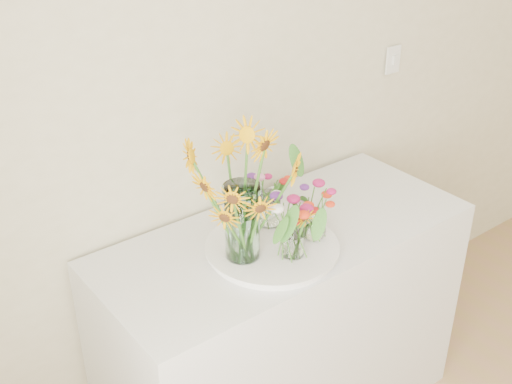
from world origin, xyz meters
TOP-DOWN VIEW (x-y plane):
  - counter at (-0.51, 1.93)m, footprint 1.40×0.60m
  - tray at (-0.63, 1.86)m, footprint 0.43×0.43m
  - mason_jar at (-0.75, 1.87)m, footprint 0.14×0.14m
  - sunflower_bouquet at (-0.75, 1.87)m, footprint 0.84×0.84m
  - small_vase_a at (-0.62, 1.77)m, footprint 0.08×0.08m
  - wildflower_posy_a at (-0.62, 1.77)m, footprint 0.21×0.21m
  - small_vase_b at (-0.49, 1.81)m, footprint 0.09×0.09m
  - wildflower_posy_b at (-0.49, 1.81)m, footprint 0.20×0.20m
  - small_vase_c at (-0.56, 1.97)m, footprint 0.09×0.09m
  - wildflower_posy_c at (-0.56, 1.97)m, footprint 0.21×0.21m

SIDE VIEW (x-z plane):
  - counter at x=-0.51m, z-range 0.00..0.90m
  - tray at x=-0.63m, z-range 0.90..0.92m
  - small_vase_b at x=-0.49m, z-range 0.93..1.04m
  - small_vase_c at x=-0.56m, z-range 0.93..1.06m
  - small_vase_a at x=-0.62m, z-range 0.93..1.06m
  - wildflower_posy_b at x=-0.49m, z-range 0.93..1.13m
  - wildflower_posy_c at x=-0.56m, z-range 0.93..1.15m
  - wildflower_posy_a at x=-0.62m, z-range 0.93..1.15m
  - mason_jar at x=-0.75m, z-range 0.93..1.19m
  - sunflower_bouquet at x=-0.75m, z-range 0.92..1.41m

